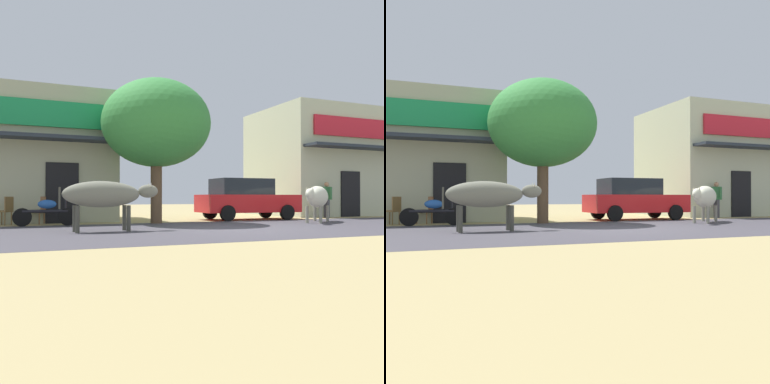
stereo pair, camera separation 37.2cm
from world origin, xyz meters
TOP-DOWN VIEW (x-y plane):
  - ground at (0.00, 0.00)m, footprint 80.00×80.00m
  - asphalt_road at (0.00, 0.00)m, footprint 72.00×6.63m
  - storefront_left_cafe at (-5.31, 6.97)m, footprint 6.15×5.96m
  - storefront_right_club at (9.20, 6.98)m, footprint 6.80×5.96m
  - roadside_tree at (-1.26, 3.16)m, footprint 3.78×3.78m
  - parked_hatchback_car at (2.84, 4.12)m, footprint 4.09×1.85m
  - parked_motorcycle at (-4.85, 3.14)m, footprint 1.91×0.28m
  - cow_near_brown at (-3.59, 0.29)m, footprint 2.63×0.66m
  - cow_far_dark at (4.26, 1.50)m, footprint 2.39×2.13m
  - pedestrian_by_shop at (6.93, 4.13)m, footprint 0.47×0.61m
  - cafe_chair_near_tree at (-5.05, 4.39)m, footprint 0.60×0.60m
  - cafe_chair_by_doorway at (-6.04, 4.01)m, footprint 0.61×0.61m

SIDE VIEW (x-z plane):
  - ground at x=0.00m, z-range 0.00..0.00m
  - asphalt_road at x=0.00m, z-range 0.00..0.00m
  - parked_motorcycle at x=-4.85m, z-range -0.06..0.98m
  - cafe_chair_near_tree at x=-5.05m, z-range 0.05..0.97m
  - cafe_chair_by_doorway at x=-6.04m, z-range 0.05..0.97m
  - parked_hatchback_car at x=2.84m, z-range 0.02..1.66m
  - cow_far_dark at x=4.26m, z-range 0.26..1.56m
  - pedestrian_by_shop at x=6.93m, z-range 0.13..1.70m
  - cow_near_brown at x=-3.59m, z-range 0.30..1.62m
  - storefront_left_cafe at x=-5.31m, z-range 0.00..4.83m
  - storefront_right_club at x=9.20m, z-range 0.00..5.32m
  - roadside_tree at x=-1.26m, z-range 0.96..5.93m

